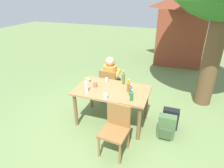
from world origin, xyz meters
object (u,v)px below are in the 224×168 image
cup_terracotta (95,84)px  chair_far_left (109,84)px  bottle_amber (128,86)px  bottle_olive (123,78)px  cup_glass (106,96)px  backpack_by_near_side (170,119)px  bottle_blue (131,91)px  bottle_clear (86,86)px  bottle_green (132,96)px  cup_steel (107,80)px  table_knife (89,80)px  dining_table (112,94)px  chair_near_right (116,127)px  backpack_by_far_side (166,127)px  person_in_white_shirt (111,76)px

cup_terracotta → chair_far_left: bearing=88.1°
chair_far_left → bottle_amber: bearing=-47.6°
bottle_olive → cup_glass: (-0.13, -0.69, -0.09)m
backpack_by_near_side → bottle_blue: bearing=-159.8°
cup_terracotta → bottle_clear: bearing=-105.4°
bottle_blue → bottle_clear: bearing=-168.9°
bottle_green → cup_steel: (-0.71, 0.60, -0.05)m
cup_terracotta → table_knife: size_ratio=0.62×
bottle_clear → bottle_blue: (0.84, 0.16, -0.03)m
bottle_amber → cup_steel: bottle_amber is taller
dining_table → backpack_by_near_side: bearing=8.8°
cup_glass → bottle_clear: bearing=167.1°
chair_near_right → dining_table: bearing=114.3°
bottle_amber → chair_far_left: bearing=132.4°
backpack_by_far_side → cup_terracotta: bearing=175.7°
bottle_amber → table_knife: (-0.97, 0.25, -0.11)m
chair_far_left → chair_near_right: (0.68, -1.50, 0.00)m
bottle_blue → cup_glass: size_ratio=2.53×
bottle_green → bottle_olive: size_ratio=0.74×
chair_far_left → chair_near_right: 1.65m
bottle_clear → backpack_by_near_side: size_ratio=0.67×
chair_far_left → table_knife: size_ratio=4.64×
dining_table → bottle_green: bearing=-31.6°
person_in_white_shirt → cup_glass: 1.28m
person_in_white_shirt → backpack_by_far_side: size_ratio=2.49×
table_knife → bottle_clear: bearing=-68.7°
bottle_clear → bottle_blue: bearing=11.1°
backpack_by_near_side → backpack_by_far_side: bearing=-98.7°
bottle_olive → backpack_by_far_side: bearing=-24.4°
bottle_olive → backpack_by_far_side: size_ratio=0.65×
chair_far_left → bottle_olive: size_ratio=2.83×
chair_far_left → cup_glass: size_ratio=9.66×
chair_far_left → bottle_olive: 0.76m
cup_glass → bottle_green: bearing=9.3°
bottle_clear → cup_glass: 0.46m
chair_far_left → cup_steel: bearing=-77.1°
person_in_white_shirt → cup_terracotta: bearing=-92.0°
bottle_clear → cup_terracotta: (0.07, 0.25, -0.07)m
person_in_white_shirt → bottle_blue: 1.23m
chair_far_left → bottle_olive: (0.48, -0.42, 0.42)m
dining_table → person_in_white_shirt: (-0.33, 0.86, -0.02)m
dining_table → chair_near_right: (0.34, -0.75, -0.18)m
bottle_green → cup_terracotta: bottle_green is taller
bottle_amber → cup_glass: 0.51m
bottle_green → cup_glass: 0.47m
chair_far_left → bottle_blue: size_ratio=3.83×
bottle_green → bottle_clear: 0.91m
chair_far_left → table_knife: chair_far_left is taller
chair_near_right → bottle_clear: size_ratio=2.97×
chair_near_right → table_knife: chair_near_right is taller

